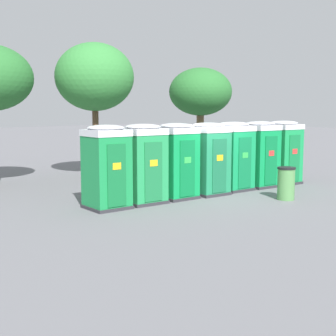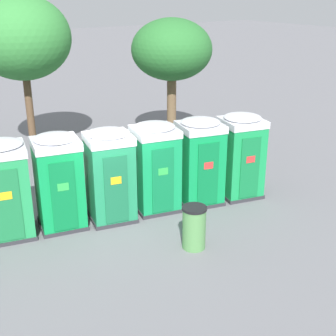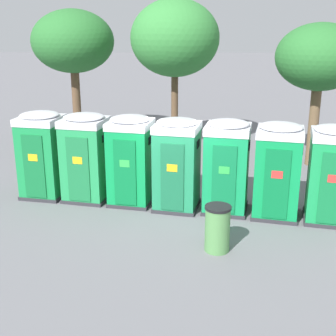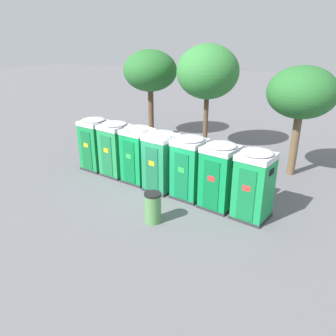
# 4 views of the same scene
# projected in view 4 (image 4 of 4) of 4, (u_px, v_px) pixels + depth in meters

# --- Properties ---
(ground_plane) EXTENTS (120.00, 120.00, 0.00)m
(ground_plane) POSITION_uv_depth(u_px,v_px,m) (163.00, 188.00, 14.07)
(ground_plane) COLOR slate
(portapotty_0) EXTENTS (1.39, 1.39, 2.54)m
(portapotty_0) POSITION_uv_depth(u_px,v_px,m) (95.00, 144.00, 15.80)
(portapotty_0) COLOR #2D2D33
(portapotty_0) RESTS_ON ground
(portapotty_1) EXTENTS (1.45, 1.42, 2.54)m
(portapotty_1) POSITION_uv_depth(u_px,v_px,m) (116.00, 149.00, 15.08)
(portapotty_1) COLOR #2D2D33
(portapotty_1) RESTS_ON ground
(portapotty_2) EXTENTS (1.38, 1.40, 2.54)m
(portapotty_2) POSITION_uv_depth(u_px,v_px,m) (138.00, 154.00, 14.34)
(portapotty_2) COLOR #2D2D33
(portapotty_2) RESTS_ON ground
(portapotty_3) EXTENTS (1.41, 1.42, 2.54)m
(portapotty_3) POSITION_uv_depth(u_px,v_px,m) (161.00, 161.00, 13.52)
(portapotty_3) COLOR #2D2D33
(portapotty_3) RESTS_ON ground
(portapotty_4) EXTENTS (1.41, 1.41, 2.54)m
(portapotty_4) POSITION_uv_depth(u_px,v_px,m) (190.00, 167.00, 12.86)
(portapotty_4) COLOR #2D2D33
(portapotty_4) RESTS_ON ground
(portapotty_5) EXTENTS (1.44, 1.43, 2.54)m
(portapotty_5) POSITION_uv_depth(u_px,v_px,m) (219.00, 175.00, 12.07)
(portapotty_5) COLOR #2D2D33
(portapotty_5) RESTS_ON ground
(portapotty_6) EXTENTS (1.41, 1.42, 2.54)m
(portapotty_6) POSITION_uv_depth(u_px,v_px,m) (254.00, 184.00, 11.31)
(portapotty_6) COLOR #2D2D33
(portapotty_6) RESTS_ON ground
(street_tree_0) EXTENTS (3.02, 3.02, 4.96)m
(street_tree_0) POSITION_uv_depth(u_px,v_px,m) (302.00, 93.00, 14.22)
(street_tree_0) COLOR brown
(street_tree_0) RESTS_ON ground
(street_tree_1) EXTENTS (3.36, 3.36, 5.81)m
(street_tree_1) POSITION_uv_depth(u_px,v_px,m) (208.00, 72.00, 17.55)
(street_tree_1) COLOR brown
(street_tree_1) RESTS_ON ground
(street_tree_2) EXTENTS (3.33, 3.33, 5.45)m
(street_tree_2) POSITION_uv_depth(u_px,v_px,m) (150.00, 71.00, 20.28)
(street_tree_2) COLOR brown
(street_tree_2) RESTS_ON ground
(trash_can) EXTENTS (0.60, 0.60, 1.09)m
(trash_can) POSITION_uv_depth(u_px,v_px,m) (153.00, 208.00, 11.29)
(trash_can) COLOR #518C4C
(trash_can) RESTS_ON ground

